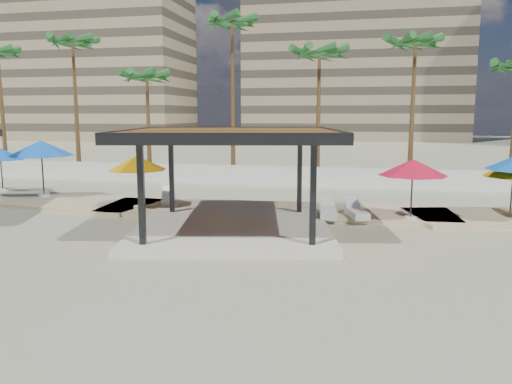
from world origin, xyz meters
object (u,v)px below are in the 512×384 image
Objects in this scene: umbrella_a at (41,148)px; umbrella_c at (413,168)px; lounger_a at (168,199)px; lounger_b at (328,211)px; lounger_c at (356,213)px; pavilion_central at (232,171)px.

umbrella_c is at bearing -6.17° from umbrella_a.
lounger_a is at bearing -2.74° from umbrella_a.
umbrella_c is 3.91m from lounger_b.
lounger_a is 9.23m from lounger_c.
lounger_a is 0.89× the size of lounger_b.
pavilion_central is 12.53m from umbrella_a.
lounger_c is at bearing 177.84° from umbrella_c.
lounger_b is (7.91, -1.60, 0.02)m from lounger_a.
lounger_b is 1.08× the size of lounger_c.
lounger_c is (-2.19, 0.08, -1.97)m from umbrella_c.
lounger_b is (-3.39, 0.05, -1.95)m from umbrella_c.
umbrella_a is 16.46m from lounger_c.
lounger_c is (16.18, -1.90, -2.36)m from umbrella_a.
lounger_b is (3.44, 2.93, -1.96)m from pavilion_central.
lounger_b reaches higher than lounger_c.
lounger_c is at bearing -6.71° from umbrella_a.
pavilion_central is at bearing 123.92° from lounger_b.
lounger_a is (-11.30, 1.65, -1.97)m from umbrella_c.
umbrella_a is 18.48m from umbrella_c.
pavilion_central is 5.85m from lounger_c.
umbrella_a reaches higher than lounger_c.
umbrella_c reaches higher than lounger_a.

